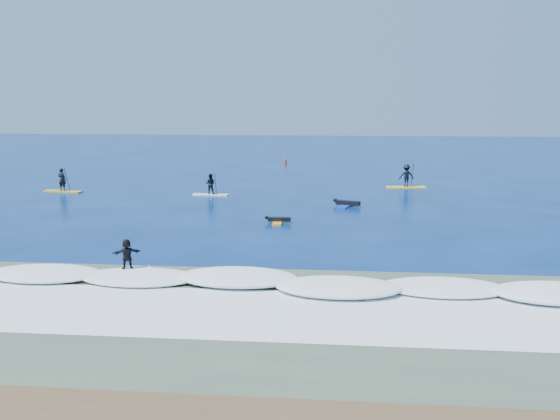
# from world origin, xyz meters

# --- Properties ---
(ground) EXTENTS (160.00, 160.00, 0.00)m
(ground) POSITION_xyz_m (0.00, 0.00, 0.00)
(ground) COLOR #041C4E
(ground) RESTS_ON ground
(shallow_water) EXTENTS (90.00, 13.00, 0.01)m
(shallow_water) POSITION_xyz_m (0.00, -14.00, 0.01)
(shallow_water) COLOR #3E5541
(shallow_water) RESTS_ON ground
(breaking_wave) EXTENTS (40.00, 6.00, 0.30)m
(breaking_wave) POSITION_xyz_m (0.00, -10.00, 0.00)
(breaking_wave) COLOR white
(breaking_wave) RESTS_ON ground
(whitewater) EXTENTS (34.00, 5.00, 0.02)m
(whitewater) POSITION_xyz_m (0.00, -13.00, 0.00)
(whitewater) COLOR silver
(whitewater) RESTS_ON ground
(sup_paddler_left) EXTENTS (3.09, 1.19, 2.11)m
(sup_paddler_left) POSITION_xyz_m (-16.06, 12.16, 0.66)
(sup_paddler_left) COLOR gold
(sup_paddler_left) RESTS_ON ground
(sup_paddler_center) EXTENTS (2.65, 0.75, 1.84)m
(sup_paddler_center) POSITION_xyz_m (-4.49, 11.65, 0.69)
(sup_paddler_center) COLOR white
(sup_paddler_center) RESTS_ON ground
(sup_paddler_right) EXTENTS (3.17, 1.17, 2.17)m
(sup_paddler_right) POSITION_xyz_m (10.28, 16.85, 0.85)
(sup_paddler_right) COLOR yellow
(sup_paddler_right) RESTS_ON ground
(prone_paddler_near) EXTENTS (1.53, 1.93, 0.40)m
(prone_paddler_near) POSITION_xyz_m (1.45, 2.25, 0.14)
(prone_paddler_near) COLOR gold
(prone_paddler_near) RESTS_ON ground
(prone_paddler_far) EXTENTS (1.84, 2.43, 0.49)m
(prone_paddler_far) POSITION_xyz_m (5.48, 8.12, 0.17)
(prone_paddler_far) COLOR #173AAF
(prone_paddler_far) RESTS_ON ground
(wave_surfer) EXTENTS (1.92, 1.27, 1.36)m
(wave_surfer) POSITION_xyz_m (-3.71, -8.89, 0.78)
(wave_surfer) COLOR white
(wave_surfer) RESTS_ON breaking_wave
(marker_buoy) EXTENTS (0.30, 0.30, 0.73)m
(marker_buoy) POSITION_xyz_m (-0.78, 32.72, 0.32)
(marker_buoy) COLOR red
(marker_buoy) RESTS_ON ground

